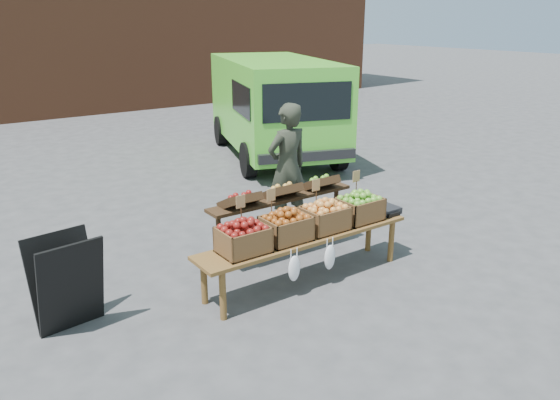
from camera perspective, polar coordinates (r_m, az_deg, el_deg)
ground at (r=6.58m, az=10.43°, el=-8.04°), size 80.00×80.00×0.00m
delivery_van at (r=11.80m, az=-0.62°, el=9.50°), size 3.51×5.06×2.07m
vendor at (r=7.68m, az=0.79°, el=3.45°), size 0.68×0.46×1.81m
chalkboard_sign at (r=5.71m, az=-21.37°, el=-8.04°), size 0.67×0.42×0.96m
back_table at (r=6.85m, az=0.16°, el=-1.85°), size 2.10×0.44×1.04m
display_bench at (r=6.31m, az=2.64°, el=-6.06°), size 2.70×0.56×0.57m
crate_golden_apples at (r=5.70m, az=-3.86°, el=-4.19°), size 0.50×0.40×0.28m
crate_russet_pears at (r=5.99m, az=0.62°, el=-3.01°), size 0.50×0.40×0.28m
crate_red_apples at (r=6.30m, az=4.68°, el=-1.93°), size 0.50×0.40×0.28m
crate_green_apples at (r=6.65m, az=8.32°, el=-0.95°), size 0.50×0.40×0.28m
weighing_scale at (r=6.97m, az=10.82°, el=-1.03°), size 0.34×0.30×0.08m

